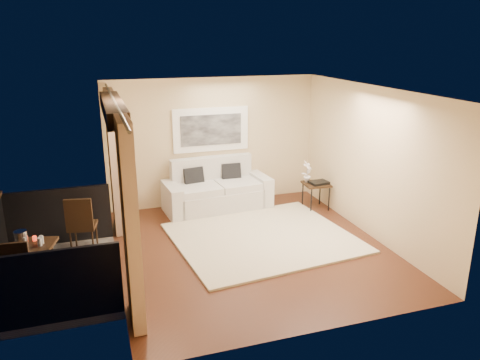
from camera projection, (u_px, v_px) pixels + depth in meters
name	position (u px, v px, depth m)	size (l,w,h in m)	color
floor	(252.00, 248.00, 8.08)	(5.00, 5.00, 0.00)	#4D2716
room_shell	(113.00, 108.00, 6.70)	(5.00, 6.40, 5.00)	white
balcony	(45.00, 267.00, 7.05)	(1.81, 2.60, 1.17)	#605B56
curtains	(121.00, 186.00, 7.06)	(0.16, 4.80, 2.64)	tan
artwork	(211.00, 130.00, 9.82)	(1.62, 0.07, 0.92)	white
rug	(263.00, 238.00, 8.45)	(3.07, 2.68, 0.04)	beige
sofa	(216.00, 191.00, 9.86)	(2.26, 1.12, 1.05)	silver
side_table	(316.00, 186.00, 9.79)	(0.55, 0.55, 0.56)	black
tray	(319.00, 183.00, 9.74)	(0.38, 0.28, 0.05)	black
orchid	(307.00, 172.00, 9.76)	(0.24, 0.17, 0.46)	white
bistro_table	(32.00, 250.00, 6.63)	(0.71, 0.71, 0.69)	black
balcony_chair_far	(81.00, 221.00, 7.70)	(0.51, 0.52, 1.01)	black
balcony_chair_near	(14.00, 272.00, 6.17)	(0.43, 0.44, 0.91)	black
ice_bucket	(21.00, 238.00, 6.60)	(0.18, 0.18, 0.20)	white
candle	(35.00, 238.00, 6.73)	(0.06, 0.06, 0.07)	#F73315
vase	(25.00, 244.00, 6.44)	(0.04, 0.04, 0.18)	white
glass_a	(40.00, 242.00, 6.56)	(0.06, 0.06, 0.12)	white
glass_b	(41.00, 240.00, 6.63)	(0.06, 0.06, 0.12)	silver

